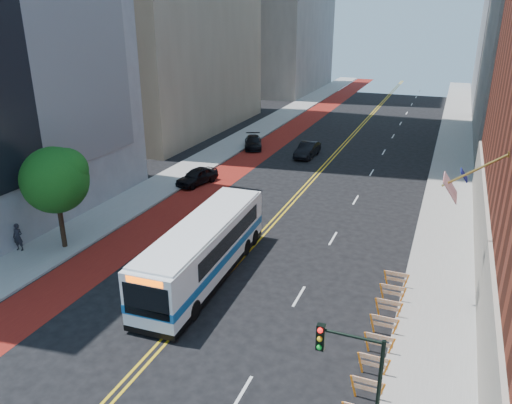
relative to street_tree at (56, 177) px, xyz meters
The scene contains 15 objects.
ground 13.68m from the street_tree, 28.25° to the right, with size 160.00×160.00×0.00m, color black.
sidewalk_left 24.45m from the street_tree, 91.81° to the left, with size 4.00×140.00×0.15m, color gray.
sidewalk_right 33.73m from the street_tree, 45.87° to the left, with size 4.00×140.00×0.15m, color gray.
bus_lane_paint 24.66m from the street_tree, 82.53° to the left, with size 3.60×140.00×0.01m, color maroon.
center_line_inner 26.84m from the street_tree, 65.21° to the left, with size 0.14×140.00×0.01m, color gold.
center_line_outer 26.99m from the street_tree, 64.51° to the left, with size 0.14×140.00×0.01m, color gold.
lane_dashes 36.09m from the street_tree, 63.34° to the left, with size 0.14×98.20×0.01m.
construction_barriers 21.43m from the street_tree, ahead, with size 1.42×10.91×1.00m.
street_tree is the anchor object (origin of this frame).
traffic_signal 22.79m from the street_tree, 24.82° to the right, with size 2.21×0.34×5.07m.
transit_bus 10.73m from the street_tree, ahead, with size 3.31×12.78×3.49m.
car_a 15.44m from the street_tree, 82.49° to the left, with size 1.75×4.36×1.48m, color black.
car_b 28.71m from the street_tree, 72.23° to the left, with size 1.64×4.71×1.55m, color black.
car_c 28.63m from the street_tree, 86.07° to the left, with size 1.89×4.65×1.35m, color black.
pedestrian 4.77m from the street_tree, 146.50° to the right, with size 0.67×0.44×1.83m, color black.
Camera 1 is at (11.33, -16.88, 14.71)m, focal length 35.00 mm.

